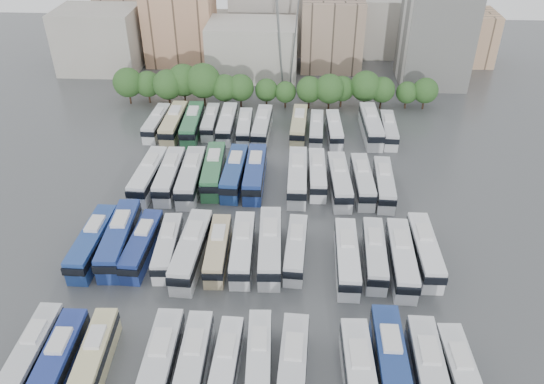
# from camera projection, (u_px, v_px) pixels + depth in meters

# --- Properties ---
(ground) EXTENTS (220.00, 220.00, 0.00)m
(ground) POSITION_uv_depth(u_px,v_px,m) (260.00, 232.00, 73.57)
(ground) COLOR #424447
(ground) RESTS_ON ground
(tree_line) EXTENTS (65.55, 7.86, 8.89)m
(tree_line) POSITION_uv_depth(u_px,v_px,m) (258.00, 86.00, 106.37)
(tree_line) COLOR black
(tree_line) RESTS_ON ground
(city_buildings) EXTENTS (102.00, 35.00, 20.00)m
(city_buildings) POSITION_uv_depth(u_px,v_px,m) (251.00, 26.00, 129.49)
(city_buildings) COLOR #9E998E
(city_buildings) RESTS_ON ground
(apartment_tower) EXTENTS (14.00, 14.00, 26.00)m
(apartment_tower) POSITION_uv_depth(u_px,v_px,m) (438.00, 23.00, 113.22)
(apartment_tower) COLOR silver
(apartment_tower) RESTS_ON ground
(electricity_pylon) EXTENTS (9.00, 6.91, 33.83)m
(electricity_pylon) POSITION_uv_depth(u_px,v_px,m) (288.00, 3.00, 104.90)
(electricity_pylon) COLOR slate
(electricity_pylon) RESTS_ON ground
(bus_r0_s0) EXTENTS (2.58, 11.70, 3.67)m
(bus_r0_s0) POSITION_uv_depth(u_px,v_px,m) (32.00, 354.00, 53.83)
(bus_r0_s0) COLOR silver
(bus_r0_s0) RESTS_ON ground
(bus_r0_s1) EXTENTS (3.00, 12.57, 3.93)m
(bus_r0_s1) POSITION_uv_depth(u_px,v_px,m) (57.00, 365.00, 52.51)
(bus_r0_s1) COLOR navy
(bus_r0_s1) RESTS_ON ground
(bus_r0_s2) EXTENTS (3.05, 11.55, 3.59)m
(bus_r0_s2) POSITION_uv_depth(u_px,v_px,m) (94.00, 359.00, 53.34)
(bus_r0_s2) COLOR beige
(bus_r0_s2) RESTS_ON ground
(bus_r0_s4) EXTENTS (2.97, 12.96, 4.06)m
(bus_r0_s4) POSITION_uv_depth(u_px,v_px,m) (159.00, 367.00, 52.21)
(bus_r0_s4) COLOR silver
(bus_r0_s4) RESTS_ON ground
(bus_r0_s5) EXTENTS (2.72, 12.00, 3.76)m
(bus_r0_s5) POSITION_uv_depth(u_px,v_px,m) (193.00, 365.00, 52.61)
(bus_r0_s5) COLOR silver
(bus_r0_s5) RESTS_ON ground
(bus_r0_s6) EXTENTS (2.72, 11.12, 3.47)m
(bus_r0_s6) POSITION_uv_depth(u_px,v_px,m) (226.00, 367.00, 52.60)
(bus_r0_s6) COLOR silver
(bus_r0_s6) RESTS_ON ground
(bus_r0_s7) EXTENTS (2.93, 11.33, 3.52)m
(bus_r0_s7) POSITION_uv_depth(u_px,v_px,m) (259.00, 360.00, 53.28)
(bus_r0_s7) COLOR silver
(bus_r0_s7) RESTS_ON ground
(bus_r0_s8) EXTENTS (3.32, 12.67, 3.94)m
(bus_r0_s8) POSITION_uv_depth(u_px,v_px,m) (292.00, 371.00, 51.88)
(bus_r0_s8) COLOR silver
(bus_r0_s8) RESTS_ON ground
(bus_r0_s10) EXTENTS (3.27, 13.10, 4.08)m
(bus_r0_s10) POSITION_uv_depth(u_px,v_px,m) (360.00, 380.00, 50.97)
(bus_r0_s10) COLOR silver
(bus_r0_s10) RESTS_ON ground
(bus_r0_s11) EXTENTS (2.91, 13.26, 4.16)m
(bus_r0_s11) POSITION_uv_depth(u_px,v_px,m) (391.00, 364.00, 52.43)
(bus_r0_s11) COLOR navy
(bus_r0_s11) RESTS_ON ground
(bus_r0_s12) EXTENTS (3.02, 13.00, 4.07)m
(bus_r0_s12) POSITION_uv_depth(u_px,v_px,m) (429.00, 376.00, 51.35)
(bus_r0_s12) COLOR silver
(bus_r0_s12) RESTS_ON ground
(bus_r0_s13) EXTENTS (3.01, 12.03, 3.75)m
(bus_r0_s13) POSITION_uv_depth(u_px,v_px,m) (462.00, 380.00, 51.18)
(bus_r0_s13) COLOR silver
(bus_r0_s13) RESTS_ON ground
(bus_r1_s0) EXTENTS (3.08, 12.83, 4.01)m
(bus_r1_s0) POSITION_uv_depth(u_px,v_px,m) (93.00, 242.00, 68.66)
(bus_r1_s0) COLOR navy
(bus_r1_s0) RESTS_ON ground
(bus_r1_s1) EXTENTS (3.56, 13.65, 4.24)m
(bus_r1_s1) POSITION_uv_depth(u_px,v_px,m) (120.00, 238.00, 69.11)
(bus_r1_s1) COLOR navy
(bus_r1_s1) RESTS_ON ground
(bus_r1_s2) EXTENTS (3.06, 11.97, 3.73)m
(bus_r1_s2) POSITION_uv_depth(u_px,v_px,m) (142.00, 245.00, 68.42)
(bus_r1_s2) COLOR navy
(bus_r1_s2) RESTS_ON ground
(bus_r1_s3) EXTENTS (3.00, 11.33, 3.52)m
(bus_r1_s3) POSITION_uv_depth(u_px,v_px,m) (168.00, 247.00, 68.23)
(bus_r1_s3) COLOR silver
(bus_r1_s3) RESTS_ON ground
(bus_r1_s4) EXTENTS (3.56, 13.46, 4.18)m
(bus_r1_s4) POSITION_uv_depth(u_px,v_px,m) (192.00, 250.00, 67.23)
(bus_r1_s4) COLOR silver
(bus_r1_s4) RESTS_ON ground
(bus_r1_s5) EXTENTS (2.81, 11.57, 3.61)m
(bus_r1_s5) POSITION_uv_depth(u_px,v_px,m) (218.00, 249.00, 67.75)
(bus_r1_s5) COLOR tan
(bus_r1_s5) RESTS_ON ground
(bus_r1_s6) EXTENTS (3.01, 12.21, 3.81)m
(bus_r1_s6) POSITION_uv_depth(u_px,v_px,m) (243.00, 248.00, 67.77)
(bus_r1_s6) COLOR silver
(bus_r1_s6) RESTS_ON ground
(bus_r1_s7) EXTENTS (3.35, 13.19, 4.11)m
(bus_r1_s7) POSITION_uv_depth(u_px,v_px,m) (270.00, 246.00, 67.91)
(bus_r1_s7) COLOR silver
(bus_r1_s7) RESTS_ON ground
(bus_r1_s8) EXTENTS (3.05, 11.43, 3.55)m
(bus_r1_s8) POSITION_uv_depth(u_px,v_px,m) (296.00, 248.00, 67.91)
(bus_r1_s8) COLOR silver
(bus_r1_s8) RESTS_ON ground
(bus_r1_s10) EXTENTS (2.83, 12.49, 3.91)m
(bus_r1_s10) POSITION_uv_depth(u_px,v_px,m) (347.00, 257.00, 66.25)
(bus_r1_s10) COLOR white
(bus_r1_s10) RESTS_ON ground
(bus_r1_s11) EXTENTS (3.07, 11.97, 3.73)m
(bus_r1_s11) POSITION_uv_depth(u_px,v_px,m) (374.00, 254.00, 66.88)
(bus_r1_s11) COLOR silver
(bus_r1_s11) RESTS_ON ground
(bus_r1_s12) EXTENTS (3.15, 12.82, 4.00)m
(bus_r1_s12) POSITION_uv_depth(u_px,v_px,m) (401.00, 258.00, 65.99)
(bus_r1_s12) COLOR silver
(bus_r1_s12) RESTS_ON ground
(bus_r1_s13) EXTENTS (2.83, 12.47, 3.91)m
(bus_r1_s13) POSITION_uv_depth(u_px,v_px,m) (425.00, 250.00, 67.32)
(bus_r1_s13) COLOR white
(bus_r1_s13) RESTS_ON ground
(bus_r2_s1) EXTENTS (3.49, 13.19, 4.10)m
(bus_r2_s1) POSITION_uv_depth(u_px,v_px,m) (149.00, 175.00, 82.45)
(bus_r2_s1) COLOR silver
(bus_r2_s1) RESTS_ON ground
(bus_r2_s2) EXTENTS (2.94, 12.90, 4.04)m
(bus_r2_s2) POSITION_uv_depth(u_px,v_px,m) (170.00, 175.00, 82.47)
(bus_r2_s2) COLOR silver
(bus_r2_s2) RESTS_ON ground
(bus_r2_s3) EXTENTS (3.26, 13.57, 4.24)m
(bus_r2_s3) POSITION_uv_depth(u_px,v_px,m) (191.00, 176.00, 82.03)
(bus_r2_s3) COLOR silver
(bus_r2_s3) RESTS_ON ground
(bus_r2_s4) EXTENTS (3.46, 13.28, 4.13)m
(bus_r2_s4) POSITION_uv_depth(u_px,v_px,m) (214.00, 170.00, 83.65)
(bus_r2_s4) COLOR #2E6B41
(bus_r2_s4) RESTS_ON ground
(bus_r2_s5) EXTENTS (3.29, 13.10, 4.08)m
(bus_r2_s5) POSITION_uv_depth(u_px,v_px,m) (235.00, 172.00, 83.14)
(bus_r2_s5) COLOR navy
(bus_r2_s5) RESTS_ON ground
(bus_r2_s6) EXTENTS (2.91, 13.30, 4.17)m
(bus_r2_s6) POSITION_uv_depth(u_px,v_px,m) (255.00, 173.00, 82.92)
(bus_r2_s6) COLOR navy
(bus_r2_s6) RESTS_ON ground
(bus_r2_s8) EXTENTS (2.94, 13.31, 4.17)m
(bus_r2_s8) POSITION_uv_depth(u_px,v_px,m) (297.00, 176.00, 82.10)
(bus_r2_s8) COLOR silver
(bus_r2_s8) RESTS_ON ground
(bus_r2_s9) EXTENTS (2.76, 11.83, 3.70)m
(bus_r2_s9) POSITION_uv_depth(u_px,v_px,m) (317.00, 174.00, 83.11)
(bus_r2_s9) COLOR silver
(bus_r2_s9) RESTS_ON ground
(bus_r2_s10) EXTENTS (3.45, 12.91, 4.01)m
(bus_r2_s10) POSITION_uv_depth(u_px,v_px,m) (339.00, 180.00, 81.18)
(bus_r2_s10) COLOR silver
(bus_r2_s10) RESTS_ON ground
(bus_r2_s11) EXTENTS (3.07, 12.24, 3.81)m
(bus_r2_s11) POSITION_uv_depth(u_px,v_px,m) (362.00, 181.00, 81.35)
(bus_r2_s11) COLOR silver
(bus_r2_s11) RESTS_ON ground
(bus_r2_s12) EXTENTS (3.05, 11.98, 3.73)m
(bus_r2_s12) POSITION_uv_depth(u_px,v_px,m) (384.00, 184.00, 80.71)
(bus_r2_s12) COLOR silver
(bus_r2_s12) RESTS_ON ground
(bus_r3_s0) EXTENTS (3.06, 11.64, 3.62)m
(bus_r3_s0) POSITION_uv_depth(u_px,v_px,m) (157.00, 123.00, 98.47)
(bus_r3_s0) COLOR silver
(bus_r3_s0) RESTS_ON ground
(bus_r3_s1) EXTENTS (2.98, 13.15, 4.12)m
(bus_r3_s1) POSITION_uv_depth(u_px,v_px,m) (174.00, 123.00, 97.73)
(bus_r3_s1) COLOR #CBBC8C
(bus_r3_s1) RESTS_ON ground
(bus_r3_s2) EXTENTS (3.27, 13.16, 4.10)m
(bus_r3_s2) POSITION_uv_depth(u_px,v_px,m) (192.00, 123.00, 97.61)
(bus_r3_s2) COLOR #2E6B43
(bus_r3_s2) RESTS_ON ground
(bus_r3_s3) EXTENTS (2.60, 11.02, 3.44)m
(bus_r3_s3) POSITION_uv_depth(u_px,v_px,m) (211.00, 121.00, 99.09)
(bus_r3_s3) COLOR silver
(bus_r3_s3) RESTS_ON ground
(bus_r3_s4) EXTENTS (2.74, 12.30, 3.86)m
(bus_r3_s4) POSITION_uv_depth(u_px,v_px,m) (227.00, 123.00, 97.93)
(bus_r3_s4) COLOR silver
(bus_r3_s4) RESTS_ON ground
(bus_r3_s5) EXTENTS (2.73, 11.07, 3.45)m
(bus_r3_s5) POSITION_uv_depth(u_px,v_px,m) (245.00, 127.00, 97.22)
(bus_r3_s5) COLOR silver
(bus_r3_s5) RESTS_ON ground
(bus_r3_s6) EXTENTS (3.19, 12.59, 3.92)m
(bus_r3_s6) POSITION_uv_depth(u_px,v_px,m) (262.00, 126.00, 96.94)
(bus_r3_s6) COLOR silver
(bus_r3_s6) RESTS_ON ground
(bus_r3_s8) EXTENTS (3.22, 12.32, 3.83)m
(bus_r3_s8) POSITION_uv_depth(u_px,v_px,m) (299.00, 125.00, 97.38)
(bus_r3_s8) COLOR #BFB583
(bus_r3_s8) RESTS_ON ground
(bus_r3_s9) EXTENTS (2.80, 11.07, 3.45)m
(bus_r3_s9) POSITION_uv_depth(u_px,v_px,m) (316.00, 129.00, 96.51)
(bus_r3_s9) COLOR silver
(bus_r3_s9) RESTS_ON ground
(bus_r3_s10) EXTENTS (2.89, 11.26, 3.51)m
(bus_r3_s10) POSITION_uv_depth(u_px,v_px,m) (334.00, 129.00, 96.40)
(bus_r3_s10) COLOR white
(bus_r3_s10) RESTS_ON ground
(bus_r3_s12) EXTENTS (3.44, 13.58, 4.23)m
(bus_r3_s12) POSITION_uv_depth(u_px,v_px,m) (371.00, 125.00, 96.80)
(bus_r3_s12) COLOR silver
(bus_r3_s12) RESTS_ON ground
(bus_r3_s13) EXTENTS (2.77, 11.30, 3.53)m
(bus_r3_s13) POSITION_uv_depth(u_px,v_px,m) (389.00, 129.00, 96.18)
(bus_r3_s13) COLOR silver
(bus_r3_s13) RESTS_ON ground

